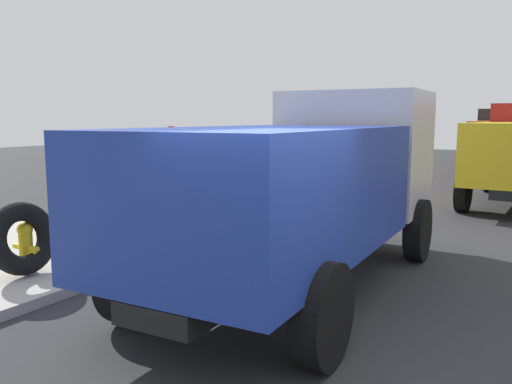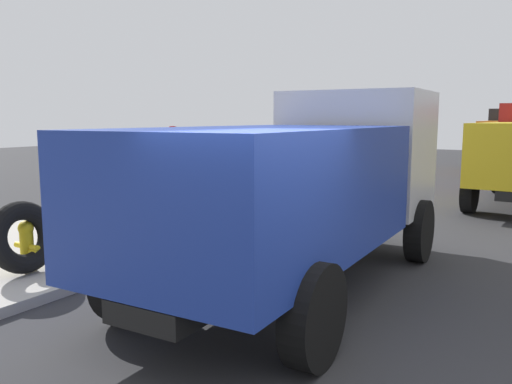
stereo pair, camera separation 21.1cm
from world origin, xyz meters
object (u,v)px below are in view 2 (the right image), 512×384
stop_sign (173,162)px  fire_hydrant (27,244)px  dump_truck_blue (306,179)px  loose_tire (23,237)px

stop_sign → fire_hydrant: bearing=165.3°
fire_hydrant → stop_sign: size_ratio=0.36×
fire_hydrant → dump_truck_blue: dump_truck_blue is taller
loose_tire → stop_sign: 3.05m
stop_sign → loose_tire: bearing=168.4°
loose_tire → dump_truck_blue: (2.27, -3.65, 0.89)m
fire_hydrant → stop_sign: (2.68, -0.70, 1.12)m
fire_hydrant → loose_tire: size_ratio=0.71×
loose_tire → stop_sign: (2.83, -0.58, 0.97)m
dump_truck_blue → fire_hydrant: bearing=119.4°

